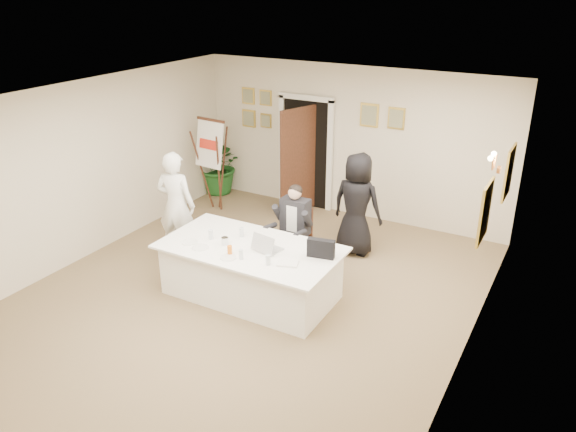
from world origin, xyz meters
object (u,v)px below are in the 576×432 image
(laptop_bag, at_px, (321,248))
(conference_table, at_px, (251,271))
(seated_man, at_px, (294,227))
(standing_woman, at_px, (357,204))
(potted_palm, at_px, (220,165))
(laptop, at_px, (268,240))
(flip_chart, at_px, (214,169))
(steel_jug, at_px, (225,241))
(oj_glass, at_px, (230,250))
(standing_man, at_px, (176,205))
(paper_stack, at_px, (288,263))

(laptop_bag, bearing_deg, conference_table, -179.71)
(seated_man, xyz_separation_m, standing_woman, (0.64, 0.95, 0.16))
(seated_man, relative_size, standing_woman, 0.81)
(potted_palm, distance_m, laptop, 4.39)
(flip_chart, height_order, laptop, flip_chart)
(potted_palm, bearing_deg, steel_jug, -53.50)
(oj_glass, xyz_separation_m, steel_jug, (-0.23, 0.22, -0.01))
(conference_table, xyz_separation_m, flip_chart, (-2.35, 2.40, 0.43))
(seated_man, distance_m, standing_woman, 1.15)
(standing_man, bearing_deg, conference_table, 152.19)
(laptop_bag, distance_m, steel_jug, 1.37)
(seated_man, distance_m, standing_man, 1.92)
(seated_man, height_order, laptop, seated_man)
(laptop, bearing_deg, standing_man, 177.58)
(flip_chart, xyz_separation_m, oj_glass, (2.24, -2.73, 0.02))
(flip_chart, height_order, potted_palm, flip_chart)
(flip_chart, distance_m, potted_palm, 0.94)
(flip_chart, height_order, paper_stack, flip_chart)
(paper_stack, height_order, steel_jug, steel_jug)
(conference_table, bearing_deg, paper_stack, -15.82)
(standing_woman, distance_m, laptop_bag, 1.82)
(laptop, distance_m, steel_jug, 0.63)
(standing_woman, bearing_deg, laptop, 77.97)
(standing_woman, distance_m, steel_jug, 2.38)
(steel_jug, bearing_deg, standing_woman, 62.61)
(potted_palm, height_order, laptop, potted_palm)
(conference_table, height_order, steel_jug, steel_jug)
(flip_chart, height_order, oj_glass, flip_chart)
(potted_palm, bearing_deg, standing_man, -68.13)
(paper_stack, distance_m, oj_glass, 0.83)
(standing_man, distance_m, oj_glass, 1.81)
(standing_woman, height_order, paper_stack, standing_woman)
(oj_glass, relative_size, steel_jug, 1.18)
(oj_glass, bearing_deg, steel_jug, 136.87)
(standing_woman, relative_size, laptop_bag, 4.62)
(conference_table, xyz_separation_m, standing_man, (-1.71, 0.50, 0.49))
(laptop_bag, height_order, oj_glass, laptop_bag)
(conference_table, distance_m, seated_man, 1.10)
(laptop_bag, relative_size, oj_glass, 2.83)
(paper_stack, bearing_deg, laptop_bag, 53.72)
(seated_man, bearing_deg, laptop, -77.74)
(laptop, xyz_separation_m, steel_jug, (-0.60, -0.17, -0.08))
(standing_man, height_order, potted_palm, standing_man)
(conference_table, height_order, paper_stack, paper_stack)
(standing_man, xyz_separation_m, laptop_bag, (2.70, -0.31, 0.02))
(conference_table, bearing_deg, laptop_bag, 11.01)
(standing_woman, distance_m, oj_glass, 2.49)
(conference_table, distance_m, flip_chart, 3.38)
(laptop, bearing_deg, laptop_bag, 21.21)
(standing_man, relative_size, laptop_bag, 4.78)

